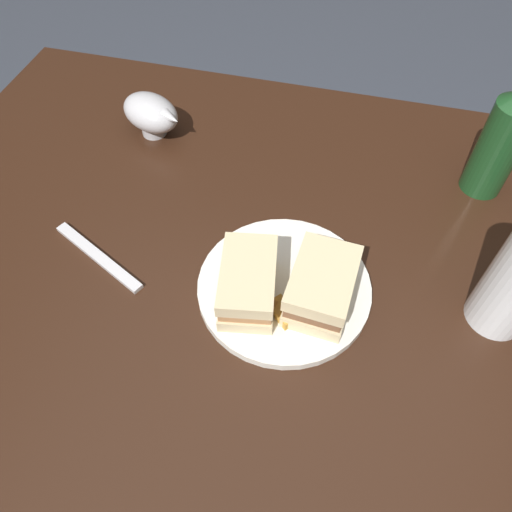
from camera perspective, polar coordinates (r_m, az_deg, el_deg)
ground_plane at (r=1.36m, az=-1.74°, el=-17.79°), size 6.00×6.00×0.00m
dining_table at (r=1.03m, az=-2.23°, el=-11.30°), size 1.11×0.88×0.71m
plate at (r=0.68m, az=3.34°, el=-3.70°), size 0.24×0.24×0.01m
sandwich_half_left at (r=0.64m, az=-0.94°, el=-3.15°), size 0.09×0.13×0.06m
sandwich_half_right at (r=0.64m, az=7.78°, el=-3.57°), size 0.09×0.12×0.06m
potato_wedge_front at (r=0.65m, az=6.39°, el=-5.87°), size 0.02×0.04×0.02m
potato_wedge_middle at (r=0.65m, az=6.65°, el=-5.91°), size 0.02×0.04×0.02m
potato_wedge_back at (r=0.64m, az=0.23°, el=-5.75°), size 0.05×0.03×0.02m
potato_wedge_left_edge at (r=0.64m, az=3.20°, el=-6.63°), size 0.05×0.05×0.02m
gravy_boat at (r=0.91m, az=-12.30°, el=16.22°), size 0.13×0.11×0.07m
cider_bottle at (r=0.83m, az=27.25°, el=12.32°), size 0.07×0.07×0.26m
fork at (r=0.75m, az=-18.17°, el=-0.05°), size 0.17×0.09×0.01m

